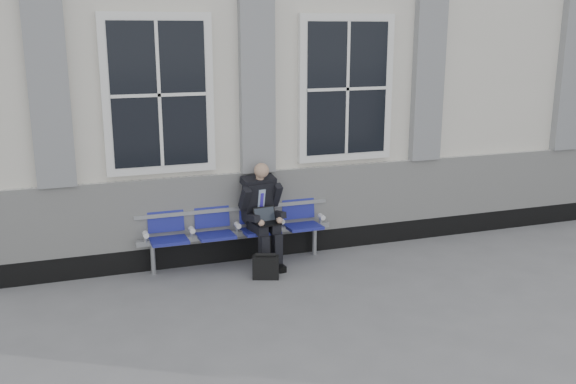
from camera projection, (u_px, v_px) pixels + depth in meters
name	position (u px, v px, depth m)	size (l,w,h in m)	color
ground	(365.00, 288.00, 7.72)	(70.00, 70.00, 0.00)	slate
station_building	(273.00, 81.00, 10.35)	(14.40, 4.40, 4.49)	silver
bench	(236.00, 224.00, 8.40)	(2.60, 0.47, 0.91)	#9EA0A3
businessman	(262.00, 210.00, 8.34)	(0.56, 0.76, 1.37)	black
briefcase	(266.00, 267.00, 7.98)	(0.35, 0.24, 0.33)	black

